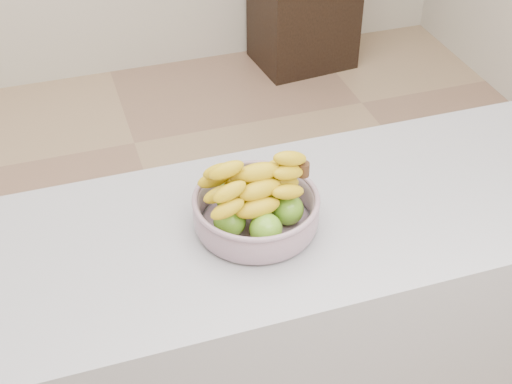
# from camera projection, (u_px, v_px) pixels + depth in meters

# --- Properties ---
(ground) EXTENTS (4.00, 4.00, 0.00)m
(ground) POSITION_uv_depth(u_px,v_px,m) (196.00, 324.00, 2.61)
(ground) COLOR tan
(ground) RESTS_ON ground
(counter) EXTENTS (2.00, 0.60, 0.90)m
(counter) POSITION_uv_depth(u_px,v_px,m) (235.00, 355.00, 1.94)
(counter) COLOR #97979F
(counter) RESTS_ON ground
(fruit_bowl) EXTENTS (0.29, 0.29, 0.18)m
(fruit_bowl) POSITION_uv_depth(u_px,v_px,m) (256.00, 207.00, 1.64)
(fruit_bowl) COLOR #9FADBF
(fruit_bowl) RESTS_ON counter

